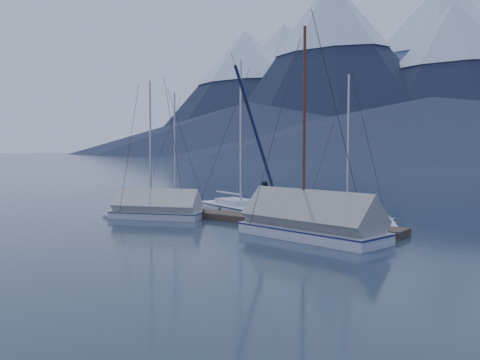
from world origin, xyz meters
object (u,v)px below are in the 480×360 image
Objects in this scene: sailboat_open_mid at (245,211)px; sailboat_covered_far at (149,211)px; sailboat_covered_near at (301,225)px; person at (266,199)px; sailboat_open_left at (179,205)px; sailboat_open_right at (354,221)px.

sailboat_open_mid is 1.19× the size of sailboat_covered_far.
sailboat_covered_far is at bearing 179.10° from sailboat_covered_near.
person is (6.31, 2.32, 0.86)m from sailboat_covered_far.
sailboat_open_mid is (5.73, -0.29, 0.03)m from sailboat_open_left.
sailboat_open_right is (12.45, 0.06, 0.00)m from sailboat_open_left.
sailboat_open_left is at bearing 177.11° from sailboat_open_mid.
sailboat_open_left is at bearing -179.73° from sailboat_open_right.
sailboat_open_right reaches higher than person.
person is (2.99, -2.27, 1.09)m from sailboat_open_mid.
sailboat_covered_near is 4.38m from person.
sailboat_open_right is 4.70m from person.
person is (8.72, -2.56, 1.12)m from sailboat_open_left.
person is at bearing -144.90° from sailboat_open_right.
sailboat_covered_far is at bearing 109.92° from person.
sailboat_open_left is 5.74m from sailboat_open_mid.
sailboat_covered_far is 4.52× the size of person.
sailboat_open_mid reaches higher than sailboat_covered_far.
sailboat_covered_near reaches higher than sailboat_open_left.
sailboat_open_mid is 6.73m from sailboat_open_right.
sailboat_open_left is 0.83× the size of sailboat_covered_near.
sailboat_open_mid reaches higher than person.
sailboat_open_mid is at bearing -2.89° from sailboat_open_left.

